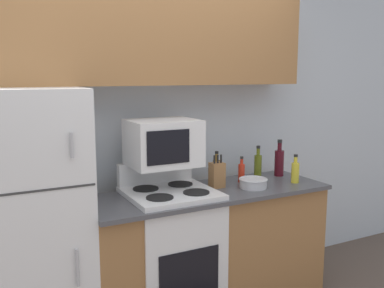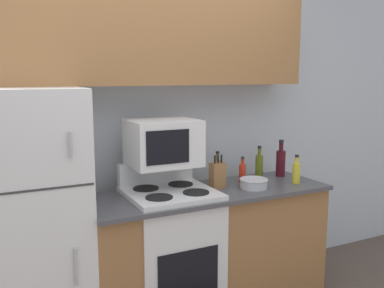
{
  "view_description": "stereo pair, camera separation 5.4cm",
  "coord_description": "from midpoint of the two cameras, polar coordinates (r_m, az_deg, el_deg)",
  "views": [
    {
      "loc": [
        -1.12,
        -2.32,
        1.74
      ],
      "look_at": [
        0.22,
        0.25,
        1.27
      ],
      "focal_mm": 40.0,
      "sensor_mm": 36.0,
      "label": 1
    },
    {
      "loc": [
        -1.08,
        -2.34,
        1.74
      ],
      "look_at": [
        0.22,
        0.25,
        1.27
      ],
      "focal_mm": 40.0,
      "sensor_mm": 36.0,
      "label": 2
    }
  ],
  "objects": [
    {
      "name": "bottle_wine_red",
      "position": [
        3.56,
        11.12,
        -2.33
      ],
      "size": [
        0.08,
        0.08,
        0.3
      ],
      "color": "#470F19",
      "rests_on": "lower_cabinets"
    },
    {
      "name": "bowl",
      "position": [
        3.17,
        7.67,
        -5.14
      ],
      "size": [
        0.21,
        0.21,
        0.07
      ],
      "color": "silver",
      "rests_on": "lower_cabinets"
    },
    {
      "name": "bottle_cooking_spray",
      "position": [
        3.37,
        13.15,
        -3.61
      ],
      "size": [
        0.06,
        0.06,
        0.22
      ],
      "color": "gold",
      "rests_on": "lower_cabinets"
    },
    {
      "name": "microwave",
      "position": [
        2.95,
        -4.4,
        0.18
      ],
      "size": [
        0.47,
        0.38,
        0.32
      ],
      "color": "white",
      "rests_on": "stove"
    },
    {
      "name": "wall_back",
      "position": [
        3.3,
        -7.82,
        1.05
      ],
      "size": [
        8.0,
        0.05,
        2.55
      ],
      "color": "silver",
      "rests_on": "ground_plane"
    },
    {
      "name": "knife_block",
      "position": [
        3.15,
        2.86,
        -4.12
      ],
      "size": [
        0.1,
        0.09,
        0.24
      ],
      "color": "#9E6B3D",
      "rests_on": "lower_cabinets"
    },
    {
      "name": "upper_cabinets",
      "position": [
        3.1,
        -6.9,
        14.11
      ],
      "size": [
        2.5,
        0.33,
        0.68
      ],
      "color": "#9E6B3D",
      "rests_on": "refrigerator"
    },
    {
      "name": "stove",
      "position": [
        3.11,
        -3.34,
        -14.46
      ],
      "size": [
        0.59,
        0.58,
        1.11
      ],
      "color": "white",
      "rests_on": "ground_plane"
    },
    {
      "name": "bottle_hot_sauce",
      "position": [
        3.32,
        6.15,
        -3.74
      ],
      "size": [
        0.05,
        0.05,
        0.2
      ],
      "color": "red",
      "rests_on": "lower_cabinets"
    },
    {
      "name": "refrigerator",
      "position": [
        2.84,
        -22.07,
        -10.06
      ],
      "size": [
        0.73,
        0.74,
        1.67
      ],
      "color": "white",
      "rests_on": "ground_plane"
    },
    {
      "name": "lower_cabinets",
      "position": [
        3.26,
        1.7,
        -13.92
      ],
      "size": [
        1.77,
        0.6,
        0.92
      ],
      "color": "#9E6B3D",
      "rests_on": "ground_plane"
    },
    {
      "name": "bottle_olive_oil",
      "position": [
        3.48,
        8.34,
        -2.79
      ],
      "size": [
        0.06,
        0.06,
        0.26
      ],
      "color": "#5B6619",
      "rests_on": "lower_cabinets"
    },
    {
      "name": "bottle_vinegar",
      "position": [
        3.31,
        2.83,
        -3.46
      ],
      "size": [
        0.06,
        0.06,
        0.24
      ],
      "color": "olive",
      "rests_on": "lower_cabinets"
    }
  ]
}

